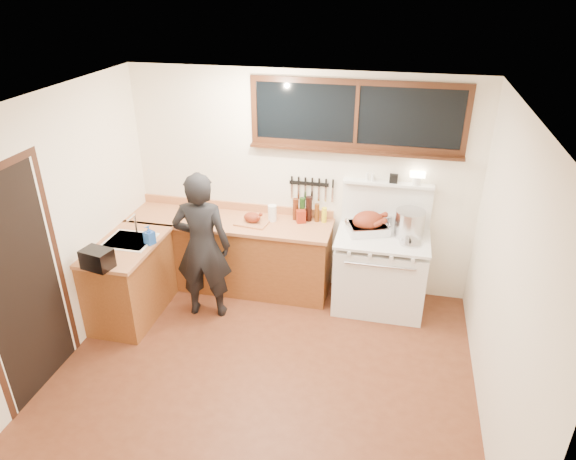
% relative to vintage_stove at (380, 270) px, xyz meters
% --- Properties ---
extents(ground_plane, '(4.00, 3.50, 0.02)m').
position_rel_vintage_stove_xyz_m(ground_plane, '(-1.00, -1.41, -0.48)').
color(ground_plane, '#5A2A17').
extents(room_shell, '(4.10, 3.60, 2.65)m').
position_rel_vintage_stove_xyz_m(room_shell, '(-1.00, -1.41, 1.18)').
color(room_shell, white).
rests_on(room_shell, ground).
extents(counter_back, '(2.44, 0.64, 1.00)m').
position_rel_vintage_stove_xyz_m(counter_back, '(-1.80, 0.04, -0.01)').
color(counter_back, brown).
rests_on(counter_back, ground).
extents(counter_left, '(0.64, 1.09, 0.90)m').
position_rel_vintage_stove_xyz_m(counter_left, '(-2.70, -0.79, -0.01)').
color(counter_left, brown).
rests_on(counter_left, ground).
extents(sink_unit, '(0.50, 0.45, 0.37)m').
position_rel_vintage_stove_xyz_m(sink_unit, '(-2.68, -0.71, 0.38)').
color(sink_unit, white).
rests_on(sink_unit, counter_left).
extents(vintage_stove, '(1.02, 0.74, 1.58)m').
position_rel_vintage_stove_xyz_m(vintage_stove, '(0.00, 0.00, 0.00)').
color(vintage_stove, white).
rests_on(vintage_stove, ground).
extents(back_window, '(2.32, 0.13, 0.77)m').
position_rel_vintage_stove_xyz_m(back_window, '(-0.40, 0.31, 1.60)').
color(back_window, black).
rests_on(back_window, room_shell).
extents(left_doorway, '(0.02, 1.04, 2.17)m').
position_rel_vintage_stove_xyz_m(left_doorway, '(-2.99, -1.96, 0.62)').
color(left_doorway, black).
rests_on(left_doorway, ground).
extents(knife_strip, '(0.52, 0.03, 0.28)m').
position_rel_vintage_stove_xyz_m(knife_strip, '(-0.88, 0.32, 0.84)').
color(knife_strip, black).
rests_on(knife_strip, room_shell).
extents(man, '(0.67, 0.49, 1.70)m').
position_rel_vintage_stove_xyz_m(man, '(-1.90, -0.57, 0.38)').
color(man, black).
rests_on(man, ground).
extents(soap_bottle, '(0.13, 0.13, 0.21)m').
position_rel_vintage_stove_xyz_m(soap_bottle, '(-2.43, -0.72, 0.54)').
color(soap_bottle, blue).
rests_on(soap_bottle, counter_left).
extents(toaster, '(0.32, 0.25, 0.20)m').
position_rel_vintage_stove_xyz_m(toaster, '(-2.70, -1.29, 0.53)').
color(toaster, black).
rests_on(toaster, counter_left).
extents(cutting_board, '(0.40, 0.32, 0.13)m').
position_rel_vintage_stove_xyz_m(cutting_board, '(-1.50, 0.00, 0.49)').
color(cutting_board, '#BE784B').
rests_on(cutting_board, counter_back).
extents(roast_turkey, '(0.53, 0.46, 0.25)m').
position_rel_vintage_stove_xyz_m(roast_turkey, '(-0.18, 0.07, 0.54)').
color(roast_turkey, silver).
rests_on(roast_turkey, vintage_stove).
extents(stockpot, '(0.41, 0.41, 0.30)m').
position_rel_vintage_stove_xyz_m(stockpot, '(0.27, 0.07, 0.58)').
color(stockpot, silver).
rests_on(stockpot, vintage_stove).
extents(saucepan, '(0.19, 0.30, 0.13)m').
position_rel_vintage_stove_xyz_m(saucepan, '(-0.01, 0.29, 0.50)').
color(saucepan, silver).
rests_on(saucepan, vintage_stove).
extents(pot_lid, '(0.24, 0.24, 0.04)m').
position_rel_vintage_stove_xyz_m(pot_lid, '(0.29, -0.10, 0.45)').
color(pot_lid, silver).
rests_on(pot_lid, vintage_stove).
extents(coffee_tin, '(0.13, 0.11, 0.15)m').
position_rel_vintage_stove_xyz_m(coffee_tin, '(-0.96, 0.15, 0.51)').
color(coffee_tin, maroon).
rests_on(coffee_tin, counter_back).
extents(pitcher, '(0.12, 0.12, 0.19)m').
position_rel_vintage_stove_xyz_m(pitcher, '(-1.29, 0.12, 0.53)').
color(pitcher, white).
rests_on(pitcher, counter_back).
extents(bottle_cluster, '(0.40, 0.07, 0.30)m').
position_rel_vintage_stove_xyz_m(bottle_cluster, '(-0.90, 0.22, 0.56)').
color(bottle_cluster, black).
rests_on(bottle_cluster, counter_back).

